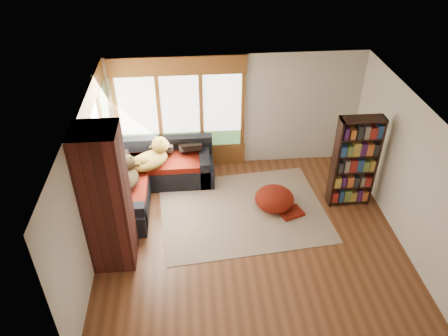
# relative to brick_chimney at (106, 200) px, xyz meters

# --- Properties ---
(floor) EXTENTS (5.50, 5.50, 0.00)m
(floor) POSITION_rel_brick_chimney_xyz_m (2.40, 0.35, -1.30)
(floor) COLOR #5B3019
(floor) RESTS_ON ground
(ceiling) EXTENTS (5.50, 5.50, 0.00)m
(ceiling) POSITION_rel_brick_chimney_xyz_m (2.40, 0.35, 1.30)
(ceiling) COLOR white
(wall_back) EXTENTS (5.50, 0.04, 2.60)m
(wall_back) POSITION_rel_brick_chimney_xyz_m (2.40, 2.85, 0.00)
(wall_back) COLOR silver
(wall_back) RESTS_ON ground
(wall_front) EXTENTS (5.50, 0.04, 2.60)m
(wall_front) POSITION_rel_brick_chimney_xyz_m (2.40, -2.15, 0.00)
(wall_front) COLOR silver
(wall_front) RESTS_ON ground
(wall_left) EXTENTS (0.04, 5.00, 2.60)m
(wall_left) POSITION_rel_brick_chimney_xyz_m (-0.35, 0.35, 0.00)
(wall_left) COLOR silver
(wall_left) RESTS_ON ground
(wall_right) EXTENTS (0.04, 5.00, 2.60)m
(wall_right) POSITION_rel_brick_chimney_xyz_m (5.15, 0.35, 0.00)
(wall_right) COLOR silver
(wall_right) RESTS_ON ground
(windows_back) EXTENTS (2.82, 0.10, 1.90)m
(windows_back) POSITION_rel_brick_chimney_xyz_m (1.20, 2.82, 0.05)
(windows_back) COLOR brown
(windows_back) RESTS_ON wall_back
(windows_left) EXTENTS (0.10, 2.62, 1.90)m
(windows_left) POSITION_rel_brick_chimney_xyz_m (-0.32, 1.55, 0.05)
(windows_left) COLOR brown
(windows_left) RESTS_ON wall_left
(roller_blind) EXTENTS (0.03, 0.72, 0.90)m
(roller_blind) POSITION_rel_brick_chimney_xyz_m (-0.29, 2.38, 0.45)
(roller_blind) COLOR #7A9461
(roller_blind) RESTS_ON wall_left
(brick_chimney) EXTENTS (0.70, 0.70, 2.60)m
(brick_chimney) POSITION_rel_brick_chimney_xyz_m (0.00, 0.00, 0.00)
(brick_chimney) COLOR #471914
(brick_chimney) RESTS_ON ground
(sectional_sofa) EXTENTS (2.20, 2.20, 0.80)m
(sectional_sofa) POSITION_rel_brick_chimney_xyz_m (0.45, 2.05, -1.00)
(sectional_sofa) COLOR black
(sectional_sofa) RESTS_ON ground
(area_rug) EXTENTS (3.46, 2.77, 0.01)m
(area_rug) POSITION_rel_brick_chimney_xyz_m (2.37, 1.06, -1.29)
(area_rug) COLOR beige
(area_rug) RESTS_ON ground
(bookshelf) EXTENTS (0.84, 0.28, 1.95)m
(bookshelf) POSITION_rel_brick_chimney_xyz_m (4.54, 1.17, -0.32)
(bookshelf) COLOR black
(bookshelf) RESTS_ON ground
(pouf) EXTENTS (0.99, 0.99, 0.43)m
(pouf) POSITION_rel_brick_chimney_xyz_m (3.01, 1.14, -1.08)
(pouf) COLOR maroon
(pouf) RESTS_ON area_rug
(dog_tan) EXTENTS (1.00, 0.97, 0.49)m
(dog_tan) POSITION_rel_brick_chimney_xyz_m (0.58, 1.99, -0.51)
(dog_tan) COLOR olive
(dog_tan) RESTS_ON sectional_sofa
(dog_brindle) EXTENTS (0.61, 0.88, 0.45)m
(dog_brindle) POSITION_rel_brick_chimney_xyz_m (0.11, 1.39, -0.54)
(dog_brindle) COLOR black
(dog_brindle) RESTS_ON sectional_sofa
(throw_pillows) EXTENTS (1.98, 1.68, 0.45)m
(throw_pillows) POSITION_rel_brick_chimney_xyz_m (0.53, 2.10, -0.51)
(throw_pillows) COLOR black
(throw_pillows) RESTS_ON sectional_sofa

